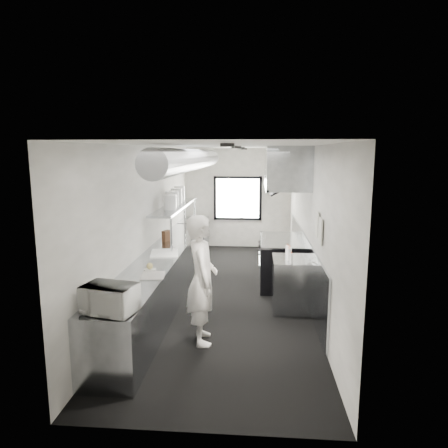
% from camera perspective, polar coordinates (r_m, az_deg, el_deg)
% --- Properties ---
extents(floor, '(3.00, 8.00, 0.01)m').
position_cam_1_polar(floor, '(8.01, 0.53, -9.63)').
color(floor, black).
rests_on(floor, ground).
extents(ceiling, '(3.00, 8.00, 0.01)m').
position_cam_1_polar(ceiling, '(7.54, 0.57, 10.82)').
color(ceiling, silver).
rests_on(ceiling, wall_back).
extents(wall_back, '(3.00, 0.02, 2.80)m').
position_cam_1_polar(wall_back, '(11.61, 1.92, 3.62)').
color(wall_back, silver).
rests_on(wall_back, floor).
extents(wall_front, '(3.00, 0.02, 2.80)m').
position_cam_1_polar(wall_front, '(3.79, -3.72, -9.97)').
color(wall_front, silver).
rests_on(wall_front, floor).
extents(wall_left, '(0.02, 8.00, 2.80)m').
position_cam_1_polar(wall_left, '(7.90, -10.37, 0.43)').
color(wall_left, silver).
rests_on(wall_left, floor).
extents(wall_right, '(0.02, 8.00, 2.80)m').
position_cam_1_polar(wall_right, '(7.70, 11.76, 0.13)').
color(wall_right, silver).
rests_on(wall_right, floor).
extents(wall_cladding, '(0.03, 5.50, 1.10)m').
position_cam_1_polar(wall_cladding, '(8.17, 11.14, -5.39)').
color(wall_cladding, gray).
rests_on(wall_cladding, wall_right).
extents(hvac_duct, '(0.40, 6.40, 0.40)m').
position_cam_1_polar(hvac_duct, '(8.02, -4.29, 8.96)').
color(hvac_duct, '#909398').
rests_on(hvac_duct, ceiling).
extents(service_window, '(1.36, 0.05, 1.25)m').
position_cam_1_polar(service_window, '(11.57, 1.91, 3.60)').
color(service_window, white).
rests_on(service_window, wall_back).
extents(exhaust_hood, '(0.81, 2.20, 0.88)m').
position_cam_1_polar(exhaust_hood, '(8.25, 8.59, 7.80)').
color(exhaust_hood, gray).
rests_on(exhaust_hood, ceiling).
extents(prep_counter, '(0.70, 6.00, 0.90)m').
position_cam_1_polar(prep_counter, '(7.56, -8.53, -7.36)').
color(prep_counter, gray).
rests_on(prep_counter, floor).
extents(pass_shelf, '(0.45, 3.00, 0.68)m').
position_cam_1_polar(pass_shelf, '(8.77, -6.78, 2.36)').
color(pass_shelf, gray).
rests_on(pass_shelf, prep_counter).
extents(range, '(0.88, 1.60, 0.94)m').
position_cam_1_polar(range, '(8.54, 7.86, -5.18)').
color(range, black).
rests_on(range, floor).
extents(bottle_station, '(0.65, 0.80, 0.90)m').
position_cam_1_polar(bottle_station, '(7.21, 9.39, -8.25)').
color(bottle_station, gray).
rests_on(bottle_station, floor).
extents(far_work_table, '(0.70, 1.20, 0.90)m').
position_cam_1_polar(far_work_table, '(11.08, -4.25, -1.68)').
color(far_work_table, gray).
rests_on(far_work_table, floor).
extents(notice_sheet_a, '(0.02, 0.28, 0.38)m').
position_cam_1_polar(notice_sheet_a, '(6.49, 12.86, 0.06)').
color(notice_sheet_a, silver).
rests_on(notice_sheet_a, wall_right).
extents(notice_sheet_b, '(0.02, 0.28, 0.38)m').
position_cam_1_polar(notice_sheet_b, '(6.16, 13.30, -0.96)').
color(notice_sheet_b, silver).
rests_on(notice_sheet_b, wall_right).
extents(line_cook, '(0.58, 0.75, 1.84)m').
position_cam_1_polar(line_cook, '(5.82, -3.10, -7.74)').
color(line_cook, white).
rests_on(line_cook, floor).
extents(microwave, '(0.61, 0.51, 0.32)m').
position_cam_1_polar(microwave, '(4.86, -15.68, -10.00)').
color(microwave, silver).
rests_on(microwave, prep_counter).
extents(deli_tub_a, '(0.19, 0.19, 0.11)m').
position_cam_1_polar(deli_tub_a, '(5.36, -15.40, -9.30)').
color(deli_tub_a, '#ABB7A9').
rests_on(deli_tub_a, prep_counter).
extents(deli_tub_b, '(0.17, 0.17, 0.10)m').
position_cam_1_polar(deli_tub_b, '(5.59, -15.40, -8.52)').
color(deli_tub_b, '#ABB7A9').
rests_on(deli_tub_b, prep_counter).
extents(newspaper, '(0.39, 0.46, 0.01)m').
position_cam_1_polar(newspaper, '(6.13, -9.89, -7.10)').
color(newspaper, silver).
rests_on(newspaper, prep_counter).
extents(small_plate, '(0.19, 0.19, 0.02)m').
position_cam_1_polar(small_plate, '(6.43, -10.31, -6.28)').
color(small_plate, silver).
rests_on(small_plate, prep_counter).
extents(pastry, '(0.10, 0.10, 0.10)m').
position_cam_1_polar(pastry, '(6.41, -10.33, -5.78)').
color(pastry, '#DDC774').
rests_on(pastry, small_plate).
extents(cutting_board, '(0.59, 0.72, 0.02)m').
position_cam_1_polar(cutting_board, '(7.39, -8.30, -4.06)').
color(cutting_board, white).
rests_on(cutting_board, prep_counter).
extents(knife_block, '(0.16, 0.22, 0.22)m').
position_cam_1_polar(knife_block, '(8.41, -8.05, -1.64)').
color(knife_block, '#4E2F1B').
rests_on(knife_block, prep_counter).
extents(plate_stack_a, '(0.28, 0.28, 0.30)m').
position_cam_1_polar(plate_stack_a, '(8.14, -7.53, 3.05)').
color(plate_stack_a, silver).
rests_on(plate_stack_a, pass_shelf).
extents(plate_stack_b, '(0.31, 0.31, 0.34)m').
position_cam_1_polar(plate_stack_b, '(8.37, -7.26, 3.40)').
color(plate_stack_b, silver).
rests_on(plate_stack_b, pass_shelf).
extents(plate_stack_c, '(0.25, 0.25, 0.35)m').
position_cam_1_polar(plate_stack_c, '(8.93, -6.65, 3.85)').
color(plate_stack_c, silver).
rests_on(plate_stack_c, pass_shelf).
extents(plate_stack_d, '(0.25, 0.25, 0.36)m').
position_cam_1_polar(plate_stack_d, '(9.39, -6.24, 4.20)').
color(plate_stack_d, silver).
rests_on(plate_stack_d, pass_shelf).
extents(squeeze_bottle_a, '(0.06, 0.06, 0.16)m').
position_cam_1_polar(squeeze_bottle_a, '(6.78, 9.37, -4.74)').
color(squeeze_bottle_a, white).
rests_on(squeeze_bottle_a, bottle_station).
extents(squeeze_bottle_b, '(0.08, 0.08, 0.20)m').
position_cam_1_polar(squeeze_bottle_b, '(6.95, 9.03, -4.22)').
color(squeeze_bottle_b, white).
rests_on(squeeze_bottle_b, bottle_station).
extents(squeeze_bottle_c, '(0.08, 0.08, 0.19)m').
position_cam_1_polar(squeeze_bottle_c, '(7.09, 9.18, -3.97)').
color(squeeze_bottle_c, white).
rests_on(squeeze_bottle_c, bottle_station).
extents(squeeze_bottle_d, '(0.09, 0.09, 0.20)m').
position_cam_1_polar(squeeze_bottle_d, '(7.16, 9.01, -3.81)').
color(squeeze_bottle_d, white).
rests_on(squeeze_bottle_d, bottle_station).
extents(squeeze_bottle_e, '(0.07, 0.07, 0.17)m').
position_cam_1_polar(squeeze_bottle_e, '(7.34, 8.80, -3.58)').
color(squeeze_bottle_e, white).
rests_on(squeeze_bottle_e, bottle_station).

